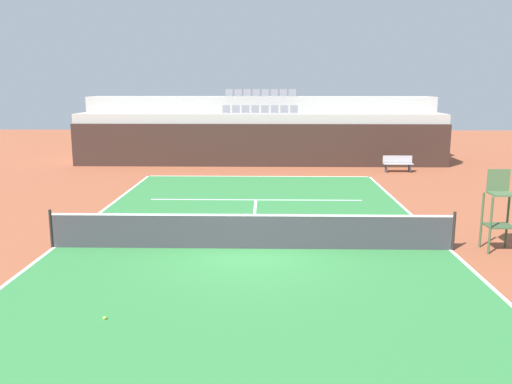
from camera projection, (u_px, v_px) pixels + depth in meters
The scene contains 16 objects.
ground_plane at pixel (251, 249), 14.78m from camera, with size 80.00×80.00×0.00m, color brown.
court_surface at pixel (251, 249), 14.78m from camera, with size 11.00×24.00×0.01m, color #2D7238.
baseline_far at pixel (259, 176), 26.49m from camera, with size 11.00×0.10×0.00m, color white.
sideline_left at pixel (54, 247), 14.89m from camera, with size 0.10×24.00×0.00m, color white.
sideline_right at pixel (450, 250), 14.65m from camera, with size 0.10×24.00×0.00m, color white.
service_line_far at pixel (256, 200), 21.05m from camera, with size 8.26×0.10×0.00m, color white.
centre_service_line at pixel (254, 220), 17.91m from camera, with size 0.10×6.40×0.00m, color white.
back_wall at pixel (260, 145), 29.55m from camera, with size 20.73×0.30×2.34m, color black.
stands_tier_lower at pixel (260, 138), 30.82m from camera, with size 20.73×2.40×2.86m, color #9E9E99.
stands_tier_upper at pixel (261, 127), 33.09m from camera, with size 20.73×2.40×3.75m, color #9E9E99.
seating_row_lower at pixel (260, 111), 30.61m from camera, with size 4.31×0.44×0.44m.
seating_row_upper at pixel (261, 94), 32.79m from camera, with size 4.31×0.44×0.44m.
tennis_net at pixel (251, 231), 14.68m from camera, with size 11.08×0.08×1.07m.
umpire_chair at pixel (500, 208), 14.45m from camera, with size 0.76×0.66×2.20m.
player_bench at pixel (398, 162), 27.74m from camera, with size 1.50×0.40×0.85m.
tennis_ball_2 at pixel (105, 318), 10.30m from camera, with size 0.07×0.07×0.07m, color #CCE033.
Camera 1 is at (0.47, -14.18, 4.42)m, focal length 37.76 mm.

